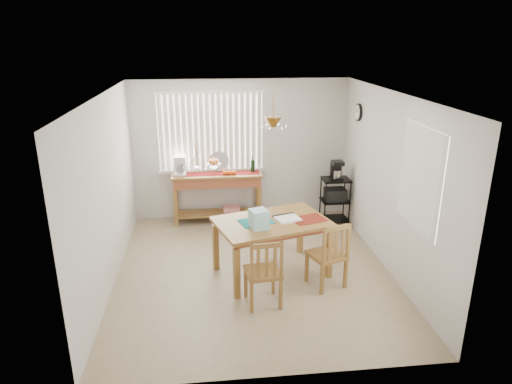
{
  "coord_description": "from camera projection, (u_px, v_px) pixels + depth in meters",
  "views": [
    {
      "loc": [
        -0.62,
        -6.03,
        3.35
      ],
      "look_at": [
        0.1,
        0.55,
        1.05
      ],
      "focal_mm": 32.0,
      "sensor_mm": 36.0,
      "label": 1
    }
  ],
  "objects": [
    {
      "name": "table_items",
      "position": [
        266.0,
        219.0,
        6.28
      ],
      "size": [
        1.3,
        0.6,
        0.27
      ],
      "color": "#157979",
      "rests_on": "dining_table"
    },
    {
      "name": "chair_left",
      "position": [
        264.0,
        273.0,
        5.81
      ],
      "size": [
        0.49,
        0.49,
        0.96
      ],
      "color": "olive",
      "rests_on": "ground"
    },
    {
      "name": "dining_table",
      "position": [
        272.0,
        227.0,
        6.52
      ],
      "size": [
        1.78,
        1.41,
        0.83
      ],
      "color": "olive",
      "rests_on": "ground"
    },
    {
      "name": "cart_items",
      "position": [
        336.0,
        170.0,
        8.28
      ],
      "size": [
        0.2,
        0.24,
        0.35
      ],
      "color": "black",
      "rests_on": "wire_cart"
    },
    {
      "name": "ground",
      "position": [
        253.0,
        271.0,
        6.83
      ],
      "size": [
        4.0,
        4.5,
        0.01
      ],
      "primitive_type": "cube",
      "color": "tan"
    },
    {
      "name": "room_shell",
      "position": [
        253.0,
        161.0,
        6.28
      ],
      "size": [
        4.2,
        4.7,
        2.7
      ],
      "color": "silver",
      "rests_on": "ground"
    },
    {
      "name": "chair_right",
      "position": [
        329.0,
        255.0,
        6.25
      ],
      "size": [
        0.58,
        0.58,
        0.98
      ],
      "color": "olive",
      "rests_on": "ground"
    },
    {
      "name": "sideboard_items",
      "position": [
        202.0,
        166.0,
        8.29
      ],
      "size": [
        1.56,
        0.39,
        0.71
      ],
      "color": "maroon",
      "rests_on": "sideboard"
    },
    {
      "name": "wire_cart",
      "position": [
        335.0,
        196.0,
        8.43
      ],
      "size": [
        0.5,
        0.4,
        0.85
      ],
      "color": "black",
      "rests_on": "ground"
    },
    {
      "name": "sideboard",
      "position": [
        218.0,
        186.0,
        8.43
      ],
      "size": [
        1.65,
        0.46,
        0.93
      ],
      "color": "olive",
      "rests_on": "ground"
    }
  ]
}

